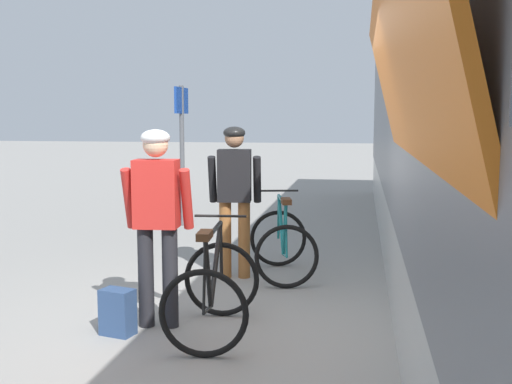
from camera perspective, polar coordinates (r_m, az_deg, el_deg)
name	(u,v)px	position (r m, az deg, el deg)	size (l,w,h in m)	color
ground_plane	(222,331)	(5.56, -3.12, -12.69)	(80.00, 80.00, 0.00)	gray
cyclist_near_in_red	(157,210)	(5.48, -9.17, -1.68)	(0.63, 0.34, 1.76)	#232328
cyclist_far_in_dark	(235,188)	(7.10, -2.00, 0.37)	(0.64, 0.36, 1.76)	#935B2D
bicycle_near_black	(213,290)	(5.33, -3.98, -9.02)	(0.80, 1.13, 0.99)	black
bicycle_far_teal	(282,243)	(7.23, 2.45, -4.76)	(0.93, 1.20, 0.99)	black
backpack_on_platform	(118,312)	(5.52, -12.70, -10.80)	(0.28, 0.18, 0.40)	navy
platform_sign_post	(182,132)	(10.63, -6.89, 5.57)	(0.08, 0.70, 2.40)	#595B60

